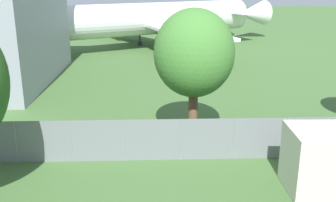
% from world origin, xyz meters
% --- Properties ---
extents(perimeter_fence, '(56.07, 0.07, 2.06)m').
position_xyz_m(perimeter_fence, '(0.00, 10.36, 1.03)').
color(perimeter_fence, gray).
rests_on(perimeter_fence, ground).
extents(airplane, '(37.05, 30.21, 11.26)m').
position_xyz_m(airplane, '(-2.88, 41.55, 3.53)').
color(airplane, white).
rests_on(airplane, ground).
extents(tree_far_right, '(4.04, 4.04, 6.94)m').
position_xyz_m(tree_far_right, '(0.79, 12.60, 4.68)').
color(tree_far_right, brown).
rests_on(tree_far_right, ground).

